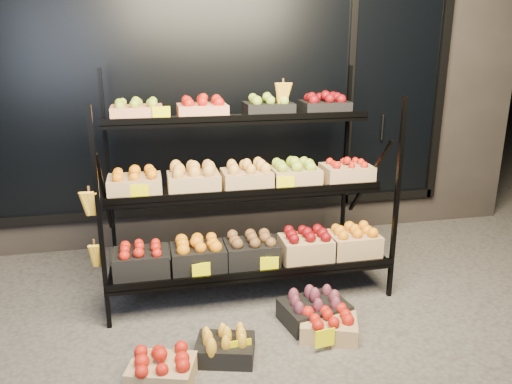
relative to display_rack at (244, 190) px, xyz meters
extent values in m
plane|color=#514F4C|center=(0.01, -0.60, -0.79)|extent=(24.00, 24.00, 0.00)
cube|color=#2D2826|center=(0.01, 2.00, 0.96)|extent=(6.00, 2.00, 3.50)
cube|color=black|center=(0.01, 0.98, 0.76)|extent=(4.20, 0.04, 2.40)
cube|color=black|center=(0.01, 0.96, -0.45)|extent=(4.30, 0.06, 0.08)
cube|color=black|center=(2.16, 0.96, 0.76)|extent=(0.08, 0.06, 2.50)
cube|color=black|center=(1.21, 0.96, 0.76)|extent=(0.06, 0.06, 2.50)
cylinder|color=black|center=(1.56, 0.93, 0.26)|extent=(0.02, 0.02, 0.25)
cube|color=black|center=(-1.01, -0.42, -0.04)|extent=(0.03, 0.03, 1.50)
cube|color=black|center=(1.04, -0.42, -0.04)|extent=(0.03, 0.03, 1.50)
cube|color=black|center=(-1.01, 0.55, 0.04)|extent=(0.03, 0.03, 1.66)
cube|color=black|center=(1.04, 0.55, 0.04)|extent=(0.03, 0.03, 1.66)
cube|color=black|center=(0.01, -0.25, -0.52)|extent=(2.05, 0.42, 0.03)
cube|color=black|center=(0.01, -0.45, -0.49)|extent=(2.05, 0.02, 0.05)
cube|color=black|center=(0.01, 0.05, -0.02)|extent=(2.05, 0.40, 0.03)
cube|color=black|center=(0.01, -0.14, 0.01)|extent=(2.05, 0.02, 0.05)
cube|color=black|center=(0.01, 0.35, 0.48)|extent=(2.05, 0.40, 0.03)
cube|color=black|center=(0.01, 0.16, 0.51)|extent=(2.05, 0.02, 0.05)
cube|color=tan|center=(-0.75, 0.35, 0.55)|extent=(0.38, 0.28, 0.11)
ellipsoid|color=#96BA2E|center=(-0.75, 0.35, 0.63)|extent=(0.32, 0.24, 0.07)
cube|color=tan|center=(-0.26, 0.35, 0.55)|extent=(0.38, 0.28, 0.11)
ellipsoid|color=#B8100D|center=(-0.26, 0.35, 0.63)|extent=(0.32, 0.24, 0.07)
cube|color=black|center=(0.27, 0.35, 0.55)|extent=(0.38, 0.28, 0.11)
ellipsoid|color=#96BA2E|center=(0.27, 0.35, 0.63)|extent=(0.32, 0.24, 0.07)
cube|color=black|center=(0.74, 0.35, 0.55)|extent=(0.38, 0.28, 0.11)
ellipsoid|color=maroon|center=(0.74, 0.35, 0.63)|extent=(0.32, 0.24, 0.07)
cube|color=tan|center=(-0.80, 0.05, 0.06)|extent=(0.38, 0.28, 0.14)
ellipsoid|color=orange|center=(-0.80, 0.05, 0.16)|extent=(0.32, 0.24, 0.07)
cube|color=tan|center=(-0.37, 0.05, 0.06)|extent=(0.38, 0.28, 0.14)
ellipsoid|color=gold|center=(-0.37, 0.05, 0.16)|extent=(0.32, 0.24, 0.07)
cube|color=tan|center=(0.04, 0.05, 0.06)|extent=(0.38, 0.28, 0.14)
ellipsoid|color=gold|center=(0.04, 0.05, 0.16)|extent=(0.32, 0.24, 0.07)
cube|color=tan|center=(0.41, 0.05, 0.06)|extent=(0.38, 0.28, 0.14)
ellipsoid|color=#96BA2E|center=(0.41, 0.05, 0.16)|extent=(0.32, 0.24, 0.07)
cube|color=tan|center=(0.84, 0.05, 0.06)|extent=(0.38, 0.28, 0.14)
ellipsoid|color=#B8100D|center=(0.84, 0.05, 0.16)|extent=(0.32, 0.24, 0.07)
cube|color=black|center=(-0.78, -0.25, -0.42)|extent=(0.38, 0.28, 0.18)
ellipsoid|color=#B8100D|center=(-0.78, -0.25, -0.30)|extent=(0.32, 0.24, 0.07)
cube|color=black|center=(-0.38, -0.25, -0.42)|extent=(0.38, 0.28, 0.18)
ellipsoid|color=orange|center=(-0.38, -0.25, -0.30)|extent=(0.32, 0.24, 0.07)
cube|color=black|center=(0.00, -0.25, -0.42)|extent=(0.38, 0.28, 0.18)
ellipsoid|color=brown|center=(0.00, -0.25, -0.30)|extent=(0.32, 0.24, 0.07)
cube|color=tan|center=(0.42, -0.25, -0.42)|extent=(0.38, 0.28, 0.18)
ellipsoid|color=maroon|center=(0.42, -0.25, -0.30)|extent=(0.32, 0.24, 0.07)
cube|color=tan|center=(0.79, -0.25, -0.42)|extent=(0.38, 0.28, 0.18)
ellipsoid|color=orange|center=(0.79, -0.25, -0.30)|extent=(0.32, 0.24, 0.07)
ellipsoid|color=gold|center=(-1.06, -0.40, 0.18)|extent=(0.14, 0.08, 0.22)
ellipsoid|color=gold|center=(-1.06, -0.40, -0.17)|extent=(0.14, 0.08, 0.22)
ellipsoid|color=gold|center=(0.36, 0.25, 0.77)|extent=(0.14, 0.08, 0.22)
cube|color=#EBE700|center=(-0.76, -0.10, 0.05)|extent=(0.13, 0.01, 0.12)
cube|color=#EBE700|center=(0.30, -0.10, 0.05)|extent=(0.13, 0.01, 0.12)
cube|color=#EBE700|center=(-0.58, 0.20, 0.55)|extent=(0.13, 0.01, 0.12)
cube|color=#EBE700|center=(-0.38, -0.40, -0.45)|extent=(0.13, 0.01, 0.12)
cube|color=#EBE700|center=(0.10, -0.40, -0.45)|extent=(0.13, 0.01, 0.12)
cube|color=#EBE700|center=(-0.22, -1.00, -0.73)|extent=(0.13, 0.01, 0.12)
cube|color=#EBE700|center=(0.31, -1.00, -0.73)|extent=(0.13, 0.01, 0.12)
cube|color=tan|center=(-0.69, -1.07, -0.73)|extent=(0.42, 0.36, 0.12)
ellipsoid|color=#B8100D|center=(-0.69, -1.07, -0.63)|extent=(0.36, 0.30, 0.07)
cube|color=black|center=(-0.30, -0.93, -0.73)|extent=(0.40, 0.34, 0.12)
ellipsoid|color=gold|center=(-0.30, -0.93, -0.64)|extent=(0.34, 0.29, 0.07)
cube|color=tan|center=(0.39, -0.84, -0.72)|extent=(0.43, 0.38, 0.12)
ellipsoid|color=#B8100D|center=(0.39, -0.84, -0.63)|extent=(0.36, 0.32, 0.07)
cube|color=black|center=(0.36, -0.65, -0.71)|extent=(0.49, 0.40, 0.15)
ellipsoid|color=brown|center=(0.36, -0.65, -0.61)|extent=(0.41, 0.33, 0.07)
camera|label=1|loc=(-0.68, -3.53, 1.07)|focal=35.00mm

